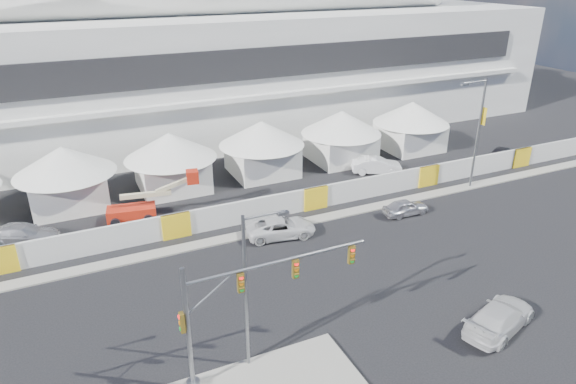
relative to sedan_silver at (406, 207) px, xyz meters
name	(u,v)px	position (x,y,z in m)	size (l,w,h in m)	color
ground	(338,326)	(-12.36, -10.28, -0.67)	(160.00, 160.00, 0.00)	black
far_curb	(457,189)	(7.64, 2.22, -0.61)	(80.00, 1.20, 0.12)	gray
stadium	(235,50)	(-3.65, 31.22, 8.78)	(80.00, 24.80, 21.98)	silver
tent_row	(218,150)	(-11.86, 13.72, 2.48)	(53.40, 8.40, 5.40)	white
hoarding_fence	(315,198)	(-6.36, 4.22, 0.33)	(70.00, 0.25, 2.00)	silver
scaffold_tower	(490,63)	(33.64, 25.72, 5.33)	(4.40, 4.40, 12.00)	#595B60
sedan_silver	(406,207)	(0.00, 0.00, 0.00)	(3.94, 1.58, 1.34)	silver
pickup_curb	(281,228)	(-11.01, 0.96, 0.07)	(5.36, 2.47, 1.49)	silver
pickup_near	(500,317)	(-4.14, -14.36, 0.14)	(5.57, 2.27, 1.62)	silver
lot_car_a	(377,165)	(3.06, 8.91, 0.14)	(4.95, 1.73, 1.63)	white
lot_car_b	(503,153)	(17.70, 6.59, 0.05)	(4.21, 1.69, 1.43)	black
lot_car_c	(23,234)	(-28.99, 8.08, 0.08)	(5.20, 2.12, 1.51)	#BBBCC1
traffic_mast	(231,311)	(-19.17, -11.52, 3.36)	(9.78, 0.67, 6.89)	gray
streetlight_median	(250,282)	(-18.03, -11.08, 4.44)	(2.39, 0.24, 8.64)	gray
streetlight_curb	(477,126)	(8.89, 2.22, 5.28)	(3.04, 0.68, 10.27)	gray
boom_lift	(140,207)	(-20.27, 8.59, 0.36)	(7.72, 2.35, 3.85)	red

